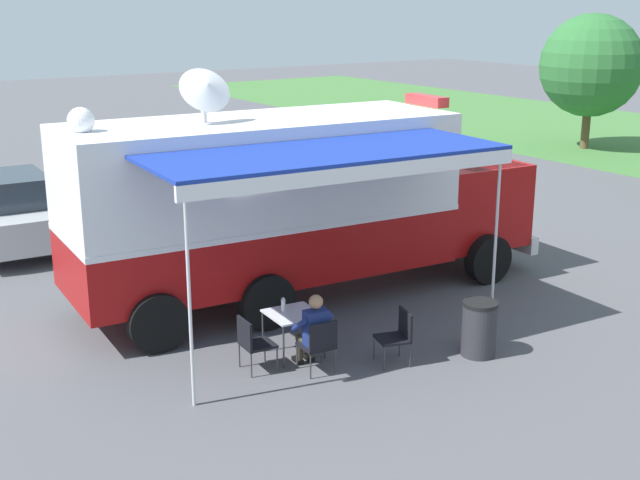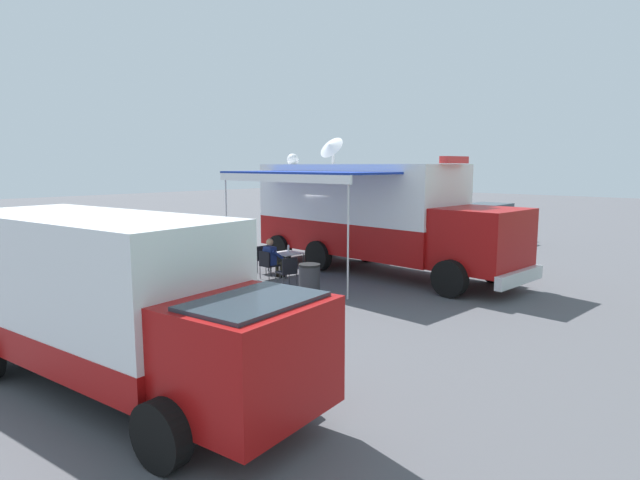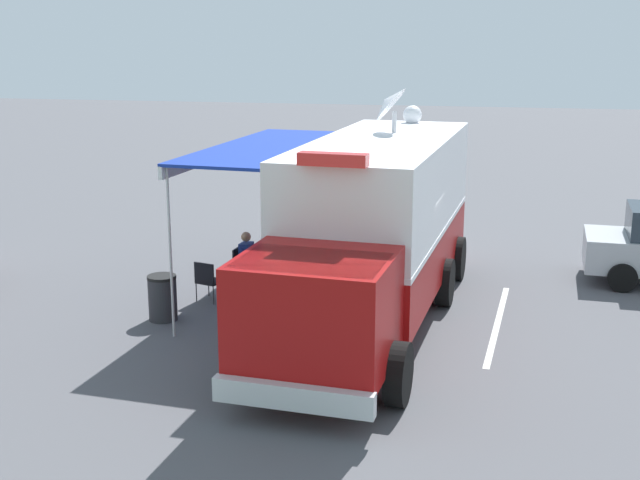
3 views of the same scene
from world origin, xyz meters
name	(u,v)px [view 1 (image 1 of 3)]	position (x,y,z in m)	size (l,w,h in m)	color
ground_plane	(264,301)	(0.00, 0.00, 0.00)	(100.00, 100.00, 0.00)	#515156
lot_stripe	(227,266)	(-2.39, 0.45, 0.00)	(0.12, 4.80, 0.01)	silver
command_truck	(298,199)	(0.09, 0.74, 1.94)	(5.27, 9.64, 4.53)	#9E0F0F
folding_table	(293,316)	(2.45, -0.86, 0.67)	(0.86, 0.86, 0.73)	silver
water_bottle	(283,305)	(2.28, -0.95, 0.83)	(0.07, 0.07, 0.22)	silver
folding_chair_at_table	(319,342)	(3.25, -0.89, 0.51)	(0.51, 0.51, 0.87)	black
folding_chair_beside_table	(252,340)	(2.60, -1.71, 0.51)	(0.51, 0.51, 0.87)	black
folding_chair_spare_by_truck	(398,333)	(3.62, 0.35, 0.51)	(0.60, 0.60, 0.87)	black
seated_responder	(313,330)	(3.06, -0.88, 0.65)	(0.68, 0.58, 1.25)	navy
trash_bin	(479,328)	(4.10, 1.64, 0.46)	(0.57, 0.57, 0.91)	#2D2D33
car_behind_truck	(131,176)	(-8.58, 0.76, 0.88)	(4.23, 2.08, 1.76)	silver
car_far_corner	(9,212)	(-6.34, -3.05, 0.88)	(4.29, 2.19, 1.76)	#B2B5BA
tree_far_left	(591,66)	(-7.96, 19.01, 3.17)	(3.87, 3.87, 5.11)	brown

